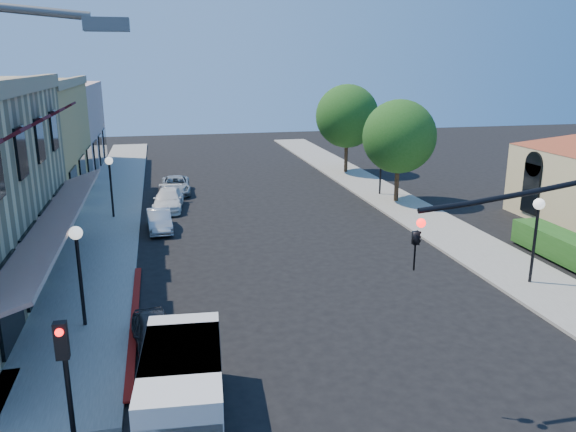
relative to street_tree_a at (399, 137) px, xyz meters
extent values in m
cube|color=gray|center=(-17.55, 5.00, -4.13)|extent=(3.50, 50.00, 0.12)
cube|color=gray|center=(-0.05, 5.00, -4.13)|extent=(3.50, 50.00, 0.12)
cube|color=maroon|center=(-15.70, -14.00, -4.19)|extent=(0.25, 10.00, 0.06)
cube|color=tan|center=(-19.45, -11.00, 3.61)|extent=(0.50, 18.20, 0.60)
cube|color=#561416|center=(-18.40, -11.00, -1.14)|extent=(1.75, 17.00, 0.67)
cube|color=#460E15|center=(-18.75, -14.60, 2.36)|extent=(1.02, 1.50, 0.60)
cube|color=#460E15|center=(-18.75, -11.20, 2.36)|extent=(1.02, 1.50, 0.60)
cube|color=#460E15|center=(-18.75, -7.80, 2.36)|extent=(1.02, 1.50, 0.60)
cube|color=#460E15|center=(-18.75, -4.40, 2.36)|extent=(1.02, 1.50, 0.60)
cube|color=black|center=(-19.25, -15.10, -2.59)|extent=(0.12, 2.60, 2.60)
cube|color=black|center=(-19.25, -11.70, -2.59)|extent=(0.12, 2.60, 2.60)
cube|color=black|center=(-19.25, -8.30, -2.59)|extent=(0.12, 2.60, 2.60)
cube|color=black|center=(-19.25, -4.90, -2.59)|extent=(0.12, 2.60, 2.60)
cube|color=#C49C94|center=(-24.30, 16.00, -0.69)|extent=(10.00, 12.00, 7.00)
cube|color=black|center=(5.65, -5.50, -2.39)|extent=(0.12, 1.40, 2.80)
cylinder|color=#332314|center=(0.00, 0.00, -3.14)|extent=(0.28, 0.28, 2.10)
sphere|color=#1E5117|center=(0.00, 0.00, 0.01)|extent=(4.56, 4.56, 4.56)
cylinder|color=#332314|center=(0.00, 10.00, -3.06)|extent=(0.28, 0.28, 2.27)
sphere|color=#1E5117|center=(0.00, 10.00, 0.36)|extent=(4.94, 4.94, 4.94)
cylinder|color=black|center=(-4.70, -20.50, 1.41)|extent=(7.80, 0.14, 0.14)
imported|color=black|center=(-8.60, -20.50, 0.51)|extent=(0.20, 0.16, 1.00)
sphere|color=#FF0C0C|center=(-8.60, -20.68, 0.81)|extent=(0.22, 0.22, 0.22)
cylinder|color=black|center=(-16.80, -20.50, -2.69)|extent=(0.12, 0.12, 3.00)
cube|color=black|center=(-16.80, -20.65, -1.29)|extent=(0.28, 0.22, 0.85)
sphere|color=#FF0C0C|center=(-16.80, -20.77, -1.04)|extent=(0.18, 0.18, 0.18)
cube|color=#595B5E|center=(-15.10, -24.00, 4.96)|extent=(0.60, 0.25, 0.18)
cylinder|color=black|center=(-17.30, -14.00, -2.59)|extent=(0.12, 0.12, 3.20)
sphere|color=white|center=(-17.30, -14.00, -0.84)|extent=(0.44, 0.44, 0.44)
cylinder|color=black|center=(-17.30, 0.00, -2.59)|extent=(0.12, 0.12, 3.20)
sphere|color=white|center=(-17.30, 0.00, -0.84)|extent=(0.44, 0.44, 0.44)
cylinder|color=black|center=(-0.30, -14.00, -2.59)|extent=(0.12, 0.12, 3.20)
sphere|color=white|center=(-0.30, -14.00, -0.84)|extent=(0.44, 0.44, 0.44)
cylinder|color=black|center=(-0.30, 2.00, -2.59)|extent=(0.12, 0.12, 3.20)
sphere|color=white|center=(-0.30, 2.00, -0.84)|extent=(0.44, 0.44, 0.44)
cube|color=silver|center=(-14.30, -20.00, -3.15)|extent=(2.24, 4.50, 1.79)
cube|color=black|center=(-14.43, -21.53, -2.76)|extent=(1.69, 0.24, 0.89)
cube|color=black|center=(-14.28, -19.70, -2.71)|extent=(2.11, 2.73, 0.89)
cylinder|color=black|center=(-15.02, -18.45, -3.87)|extent=(0.30, 0.67, 0.65)
cylinder|color=black|center=(-13.34, -18.59, -3.87)|extent=(0.30, 0.67, 0.65)
imported|color=black|center=(-15.00, -16.00, -3.67)|extent=(1.66, 3.25, 1.06)
imported|color=#B4B7BA|center=(-14.75, -3.00, -3.64)|extent=(1.38, 3.45, 1.12)
imported|color=white|center=(-14.18, 1.43, -3.59)|extent=(2.09, 4.28, 1.20)
imported|color=#AAADAF|center=(-13.60, 5.69, -3.62)|extent=(2.01, 4.17, 1.14)
camera|label=1|loc=(-14.50, -32.33, 4.47)|focal=35.00mm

